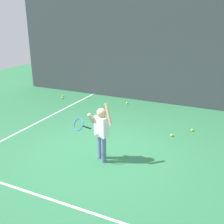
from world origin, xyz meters
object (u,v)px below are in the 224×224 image
object	(u,v)px
tennis_player	(101,130)
tennis_ball_2	(127,103)
tennis_ball_1	(63,96)
tennis_ball_6	(192,130)
tennis_ball_5	(172,135)
tennis_ball_3	(62,98)

from	to	relation	value
tennis_player	tennis_ball_2	xyz separation A→B (m)	(-1.00, 4.00, -0.69)
tennis_ball_1	tennis_ball_6	world-z (taller)	same
tennis_ball_6	tennis_ball_1	bearing A→B (deg)	165.78
tennis_ball_2	tennis_ball_6	distance (m)	2.97
tennis_player	tennis_ball_2	bearing A→B (deg)	123.65
tennis_ball_5	tennis_ball_6	bearing A→B (deg)	53.13
tennis_ball_2	tennis_ball_3	bearing A→B (deg)	-169.55
tennis_ball_3	tennis_ball_6	bearing A→B (deg)	-11.81
tennis_player	tennis_ball_6	distance (m)	3.01
tennis_player	tennis_ball_1	size ratio (longest dim) A/B	20.46
tennis_ball_1	tennis_ball_6	size ratio (longest dim) A/B	1.00
tennis_player	tennis_ball_5	world-z (taller)	tennis_player
tennis_ball_1	tennis_ball_3	size ratio (longest dim) A/B	1.00
tennis_player	tennis_ball_3	size ratio (longest dim) A/B	20.46
tennis_ball_1	tennis_ball_2	world-z (taller)	same
tennis_ball_2	tennis_ball_5	bearing A→B (deg)	-44.67
tennis_ball_3	tennis_player	bearing A→B (deg)	-45.23
tennis_player	tennis_ball_6	size ratio (longest dim) A/B	20.46
tennis_ball_2	tennis_ball_3	xyz separation A→B (m)	(-2.51, -0.46, 0.00)
tennis_ball_1	tennis_player	bearing A→B (deg)	-46.20
tennis_ball_5	tennis_ball_6	distance (m)	0.72
tennis_ball_5	tennis_ball_3	bearing A→B (deg)	160.56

